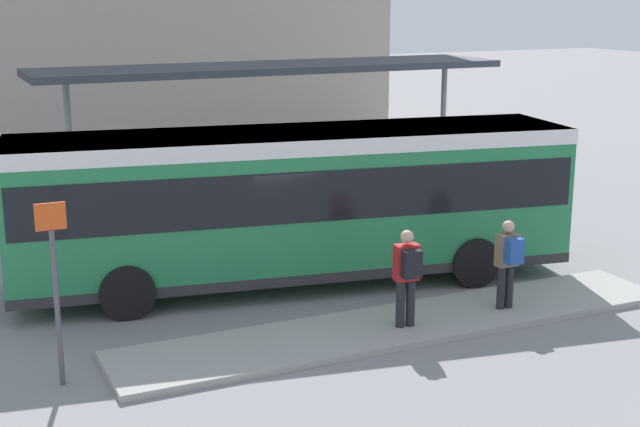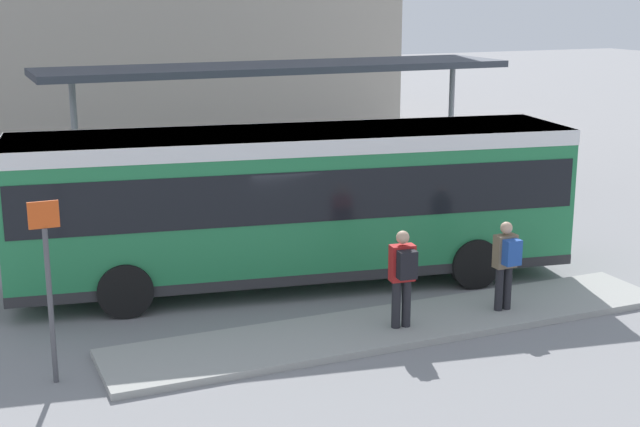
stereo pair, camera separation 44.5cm
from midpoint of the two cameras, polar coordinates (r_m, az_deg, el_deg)
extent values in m
plane|color=gray|center=(18.07, -2.29, -4.47)|extent=(120.00, 120.00, 0.00)
cube|color=#9E9E99|center=(15.75, 4.61, -7.10)|extent=(10.37, 1.80, 0.12)
cube|color=#237A47|center=(17.60, -2.34, 0.86)|extent=(11.18, 4.13, 2.74)
cube|color=white|center=(17.37, -2.38, 4.79)|extent=(11.20, 4.15, 0.30)
cube|color=black|center=(17.53, -2.35, 1.91)|extent=(10.96, 4.12, 0.96)
cube|color=black|center=(19.49, 13.44, 2.76)|extent=(0.43, 2.20, 1.06)
cube|color=#28282B|center=(17.93, -2.30, -3.10)|extent=(11.19, 4.14, 0.20)
cylinder|color=black|center=(19.98, 6.42, -1.24)|extent=(1.04, 0.44, 1.01)
cylinder|color=black|center=(17.94, 9.17, -3.09)|extent=(1.04, 0.44, 1.01)
cylinder|color=black|center=(18.60, -13.36, -2.68)|extent=(1.04, 0.44, 1.01)
cylinder|color=black|center=(16.39, -12.99, -4.92)|extent=(1.04, 0.44, 1.01)
cylinder|color=#232328|center=(16.45, 10.76, -4.68)|extent=(0.15, 0.15, 0.80)
cylinder|color=#232328|center=(16.55, 11.27, -4.59)|extent=(0.15, 0.15, 0.80)
cube|color=#7A664C|center=(16.29, 11.13, -2.29)|extent=(0.40, 0.22, 0.60)
cube|color=#234CA3|center=(16.12, 11.56, -2.37)|extent=(0.30, 0.20, 0.46)
sphere|color=tan|center=(16.18, 11.20, -0.83)|extent=(0.22, 0.22, 0.22)
cylinder|color=#232328|center=(15.34, 4.34, -5.77)|extent=(0.16, 0.16, 0.83)
cylinder|color=#232328|center=(15.41, 4.98, -5.69)|extent=(0.16, 0.16, 0.83)
cube|color=#B21E1E|center=(15.15, 4.71, -3.13)|extent=(0.44, 0.27, 0.63)
cube|color=black|center=(14.95, 5.04, -3.24)|extent=(0.33, 0.24, 0.48)
sphere|color=tan|center=(15.02, 4.75, -1.50)|extent=(0.23, 0.23, 0.23)
torus|color=black|center=(24.72, 12.82, 1.11)|extent=(0.14, 0.73, 0.73)
torus|color=black|center=(25.56, 11.71, 1.58)|extent=(0.14, 0.73, 0.73)
cylinder|color=#287F3D|center=(25.09, 12.28, 1.88)|extent=(0.13, 0.78, 0.04)
cylinder|color=#287F3D|center=(25.25, 12.08, 1.83)|extent=(0.04, 0.04, 0.36)
cube|color=black|center=(25.22, 12.10, 2.23)|extent=(0.09, 0.19, 0.04)
cylinder|color=#287F3D|center=(24.73, 12.75, 1.89)|extent=(0.48, 0.09, 0.03)
torus|color=black|center=(25.96, 10.43, 1.86)|extent=(0.17, 0.76, 0.76)
torus|color=black|center=(25.25, 12.06, 1.44)|extent=(0.17, 0.76, 0.76)
cylinder|color=#2847AD|center=(25.55, 11.26, 2.20)|extent=(0.17, 0.80, 0.04)
cylinder|color=#2847AD|center=(25.44, 11.55, 1.99)|extent=(0.04, 0.04, 0.37)
cube|color=black|center=(25.40, 11.57, 2.40)|extent=(0.10, 0.19, 0.04)
cylinder|color=#2847AD|center=(25.82, 10.63, 2.55)|extent=(0.48, 0.11, 0.03)
torus|color=black|center=(25.79, 10.99, 1.66)|extent=(0.15, 0.67, 0.67)
torus|color=black|center=(26.43, 9.62, 2.01)|extent=(0.15, 0.67, 0.67)
cylinder|color=red|center=(26.06, 10.32, 2.31)|extent=(0.14, 0.71, 0.04)
cylinder|color=red|center=(26.19, 10.06, 2.25)|extent=(0.04, 0.04, 0.33)
cube|color=black|center=(26.16, 10.08, 2.61)|extent=(0.10, 0.19, 0.04)
cylinder|color=red|center=(25.79, 10.88, 2.34)|extent=(0.48, 0.10, 0.03)
cube|color=#383D47|center=(23.76, -3.60, 9.31)|extent=(12.56, 2.73, 0.18)
cylinder|color=gray|center=(22.64, -16.23, 3.59)|extent=(0.16, 0.16, 3.71)
cylinder|color=gray|center=(26.38, 7.38, 5.43)|extent=(0.16, 0.16, 3.71)
cylinder|color=slate|center=(20.62, -10.81, -1.57)|extent=(0.83, 0.83, 0.56)
sphere|color=#235B28|center=(20.46, -10.89, 0.15)|extent=(0.95, 0.95, 0.95)
cylinder|color=#4C4C51|center=(13.73, -17.36, -5.86)|extent=(0.08, 0.08, 2.40)
cube|color=#D84C19|center=(13.34, -17.80, -0.19)|extent=(0.44, 0.03, 0.40)
camera|label=1|loc=(0.22, -90.71, -0.18)|focal=50.00mm
camera|label=2|loc=(0.22, 89.29, 0.18)|focal=50.00mm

